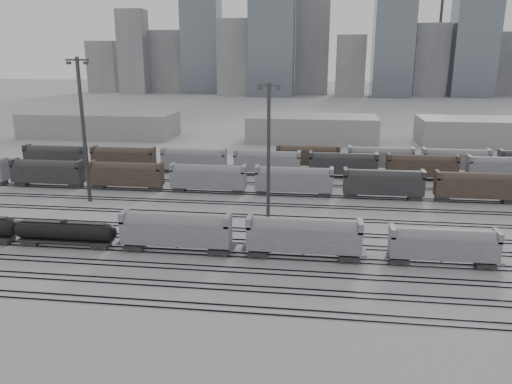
# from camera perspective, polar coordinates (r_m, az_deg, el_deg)

# --- Properties ---
(ground) EXTENTS (900.00, 900.00, 0.00)m
(ground) POSITION_cam_1_polar(r_m,az_deg,el_deg) (68.86, -3.99, -7.43)
(ground) COLOR #B9B9BE
(ground) RESTS_ON ground
(tracks) EXTENTS (220.00, 71.50, 0.16)m
(tracks) POSITION_cam_1_polar(r_m,az_deg,el_deg) (84.94, -1.66, -2.81)
(tracks) COLOR black
(tracks) RESTS_ON ground
(tank_car_b) EXTENTS (15.43, 2.57, 3.81)m
(tank_car_b) POSITION_cam_1_polar(r_m,az_deg,el_deg) (76.65, -20.99, -4.27)
(tank_car_b) COLOR #262528
(tank_car_b) RESTS_ON ground
(hopper_car_a) EXTENTS (15.36, 3.05, 5.49)m
(hopper_car_a) POSITION_cam_1_polar(r_m,az_deg,el_deg) (70.05, -9.12, -4.21)
(hopper_car_a) COLOR #262528
(hopper_car_a) RESTS_ON ground
(hopper_car_b) EXTENTS (15.39, 3.06, 5.50)m
(hopper_car_b) POSITION_cam_1_polar(r_m,az_deg,el_deg) (67.31, 5.49, -4.90)
(hopper_car_b) COLOR #262528
(hopper_car_b) RESTS_ON ground
(hopper_car_c) EXTENTS (13.74, 2.73, 4.91)m
(hopper_car_c) POSITION_cam_1_polar(r_m,az_deg,el_deg) (69.33, 20.62, -5.57)
(hopper_car_c) COLOR #262528
(hopper_car_c) RESTS_ON ground
(light_mast_b) EXTENTS (4.20, 0.67, 26.28)m
(light_mast_b) POSITION_cam_1_polar(r_m,az_deg,el_deg) (96.11, -19.14, 7.00)
(light_mast_b) COLOR #37373A
(light_mast_b) RESTS_ON ground
(light_mast_c) EXTENTS (3.61, 0.58, 22.55)m
(light_mast_c) POSITION_cam_1_polar(r_m,az_deg,el_deg) (79.54, 1.44, 4.78)
(light_mast_c) COLOR #37373A
(light_mast_c) RESTS_ON ground
(bg_string_near) EXTENTS (151.00, 3.00, 5.60)m
(bg_string_near) POSITION_cam_1_polar(r_m,az_deg,el_deg) (97.21, 4.34, 1.21)
(bg_string_near) COLOR gray
(bg_string_near) RESTS_ON ground
(bg_string_mid) EXTENTS (151.00, 3.00, 5.60)m
(bg_string_mid) POSITION_cam_1_polar(r_m,az_deg,el_deg) (112.77, 9.90, 3.03)
(bg_string_mid) COLOR #262528
(bg_string_mid) RESTS_ON ground
(bg_string_far) EXTENTS (66.00, 3.00, 5.60)m
(bg_string_far) POSITION_cam_1_polar(r_m,az_deg,el_deg) (122.58, 17.98, 3.50)
(bg_string_far) COLOR #4D3C31
(bg_string_far) RESTS_ON ground
(warehouse_left) EXTENTS (50.00, 18.00, 8.00)m
(warehouse_left) POSITION_cam_1_polar(r_m,az_deg,el_deg) (174.68, -17.41, 7.36)
(warehouse_left) COLOR gray
(warehouse_left) RESTS_ON ground
(warehouse_mid) EXTENTS (40.00, 18.00, 8.00)m
(warehouse_mid) POSITION_cam_1_polar(r_m,az_deg,el_deg) (158.74, 6.40, 7.21)
(warehouse_mid) COLOR gray
(warehouse_mid) RESTS_ON ground
(warehouse_right) EXTENTS (35.00, 18.00, 8.00)m
(warehouse_right) POSITION_cam_1_polar(r_m,az_deg,el_deg) (165.54, 24.08, 6.30)
(warehouse_right) COLOR gray
(warehouse_right) RESTS_ON ground
(skyline) EXTENTS (316.00, 22.40, 95.00)m
(skyline) POSITION_cam_1_polar(r_m,az_deg,el_deg) (342.15, 7.46, 16.78)
(skyline) COLOR #999A9C
(skyline) RESTS_ON ground
(crane_left) EXTENTS (42.00, 1.80, 100.00)m
(crane_left) POSITION_cam_1_polar(r_m,az_deg,el_deg) (370.67, 1.08, 20.31)
(crane_left) COLOR #37373A
(crane_left) RESTS_ON ground
(crane_right) EXTENTS (42.00, 1.80, 100.00)m
(crane_right) POSITION_cam_1_polar(r_m,az_deg,el_deg) (376.55, 20.69, 19.30)
(crane_right) COLOR #37373A
(crane_right) RESTS_ON ground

